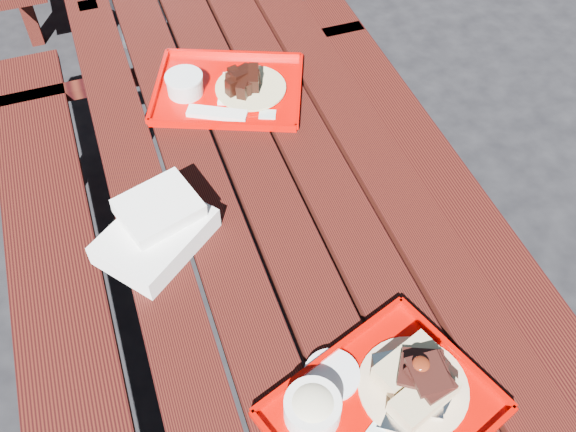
# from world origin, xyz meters

# --- Properties ---
(ground) EXTENTS (60.00, 60.00, 0.00)m
(ground) POSITION_xyz_m (0.00, 0.00, 0.00)
(ground) COLOR black
(ground) RESTS_ON ground
(picnic_table_near) EXTENTS (1.41, 2.40, 0.75)m
(picnic_table_near) POSITION_xyz_m (-0.00, 0.00, 0.56)
(picnic_table_near) COLOR #3D130B
(picnic_table_near) RESTS_ON ground
(near_tray) EXTENTS (0.48, 0.42, 0.13)m
(near_tray) POSITION_xyz_m (0.02, -0.60, 0.78)
(near_tray) COLOR #BB0500
(near_tray) RESTS_ON picnic_table_near
(far_tray) EXTENTS (0.49, 0.44, 0.07)m
(far_tray) POSITION_xyz_m (0.00, 0.38, 0.77)
(far_tray) COLOR #D20400
(far_tray) RESTS_ON picnic_table_near
(white_cloth) EXTENTS (0.30, 0.29, 0.10)m
(white_cloth) POSITION_xyz_m (-0.28, -0.06, 0.79)
(white_cloth) COLOR white
(white_cloth) RESTS_ON picnic_table_near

